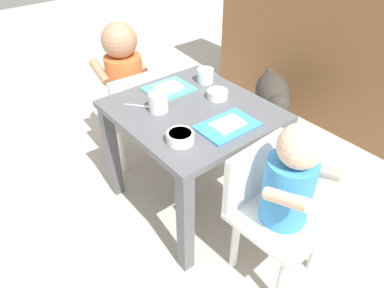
% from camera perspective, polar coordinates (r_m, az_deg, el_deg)
% --- Properties ---
extents(ground_plane, '(7.00, 7.00, 0.00)m').
position_cam_1_polar(ground_plane, '(1.63, -0.00, -8.62)').
color(ground_plane, '#B2ADA3').
extents(kitchen_cabinet_back, '(1.67, 0.32, 0.96)m').
position_cam_1_polar(kitchen_cabinet_back, '(2.12, 24.35, 14.97)').
color(kitchen_cabinet_back, brown).
rests_on(kitchen_cabinet_back, ground).
extents(dining_table, '(0.56, 0.52, 0.47)m').
position_cam_1_polar(dining_table, '(1.38, -0.00, 2.55)').
color(dining_table, '#515459').
rests_on(dining_table, ground).
extents(seated_child_left, '(0.30, 0.30, 0.67)m').
position_cam_1_polar(seated_child_left, '(1.67, -10.42, 9.89)').
color(seated_child_left, white).
rests_on(seated_child_left, ground).
extents(seated_child_right, '(0.29, 0.29, 0.62)m').
position_cam_1_polar(seated_child_right, '(1.15, 14.41, -6.66)').
color(seated_child_right, white).
rests_on(seated_child_right, ground).
extents(dog, '(0.41, 0.39, 0.32)m').
position_cam_1_polar(dog, '(1.98, 12.64, 7.48)').
color(dog, '#332D28').
rests_on(dog, ground).
extents(food_tray_left, '(0.15, 0.18, 0.02)m').
position_cam_1_polar(food_tray_left, '(1.46, -3.72, 8.72)').
color(food_tray_left, '#4CC6BC').
rests_on(food_tray_left, dining_table).
extents(food_tray_right, '(0.14, 0.21, 0.02)m').
position_cam_1_polar(food_tray_right, '(1.24, 5.63, 2.93)').
color(food_tray_right, '#388CD8').
rests_on(food_tray_right, dining_table).
extents(water_cup_left, '(0.07, 0.07, 0.07)m').
position_cam_1_polar(water_cup_left, '(1.31, -5.33, 6.40)').
color(water_cup_left, white).
rests_on(water_cup_left, dining_table).
extents(water_cup_right, '(0.07, 0.07, 0.06)m').
position_cam_1_polar(water_cup_right, '(1.51, 2.12, 10.63)').
color(water_cup_right, white).
rests_on(water_cup_right, dining_table).
extents(cereal_bowl_left_side, '(0.08, 0.08, 0.03)m').
position_cam_1_polar(cereal_bowl_left_side, '(1.40, 4.13, 7.84)').
color(cereal_bowl_left_side, white).
rests_on(cereal_bowl_left_side, dining_table).
extents(cereal_bowl_right_side, '(0.09, 0.09, 0.04)m').
position_cam_1_polar(cereal_bowl_right_side, '(1.15, -1.87, 1.13)').
color(cereal_bowl_right_side, white).
rests_on(cereal_bowl_right_side, dining_table).
extents(spoon_by_left_tray, '(0.08, 0.07, 0.01)m').
position_cam_1_polar(spoon_by_left_tray, '(1.36, -8.06, 5.95)').
color(spoon_by_left_tray, silver).
rests_on(spoon_by_left_tray, dining_table).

